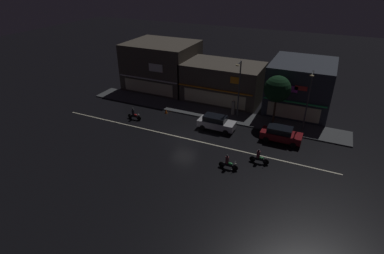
{
  "coord_description": "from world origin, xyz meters",
  "views": [
    {
      "loc": [
        13.13,
        -26.38,
        16.89
      ],
      "look_at": [
        0.66,
        0.74,
        1.18
      ],
      "focal_mm": 28.59,
      "sensor_mm": 36.0,
      "label": 1
    }
  ],
  "objects_px": {
    "streetlamp_mid": "(309,96)",
    "parked_car_near_kerb": "(281,134)",
    "traffic_cone": "(166,111)",
    "motorcycle_opposite_lane": "(228,163)",
    "motorcycle_lead": "(259,157)",
    "pedestrian_on_sidewalk": "(233,108)",
    "streetlamp_west": "(239,85)",
    "parked_car_trailing": "(216,122)",
    "motorcycle_following": "(134,115)"
  },
  "relations": [
    {
      "from": "streetlamp_mid",
      "to": "parked_car_near_kerb",
      "type": "height_order",
      "value": "streetlamp_mid"
    },
    {
      "from": "traffic_cone",
      "to": "parked_car_near_kerb",
      "type": "bearing_deg",
      "value": -4.21
    },
    {
      "from": "streetlamp_mid",
      "to": "motorcycle_opposite_lane",
      "type": "xyz_separation_m",
      "value": [
        -5.42,
        -10.9,
        -3.63
      ]
    },
    {
      "from": "motorcycle_lead",
      "to": "parked_car_near_kerb",
      "type": "bearing_deg",
      "value": -108.92
    },
    {
      "from": "streetlamp_mid",
      "to": "pedestrian_on_sidewalk",
      "type": "bearing_deg",
      "value": 176.89
    },
    {
      "from": "streetlamp_west",
      "to": "traffic_cone",
      "type": "distance_m",
      "value": 9.94
    },
    {
      "from": "streetlamp_west",
      "to": "motorcycle_lead",
      "type": "distance_m",
      "value": 10.63
    },
    {
      "from": "streetlamp_mid",
      "to": "motorcycle_lead",
      "type": "xyz_separation_m",
      "value": [
        -3.02,
        -8.74,
        -3.63
      ]
    },
    {
      "from": "motorcycle_lead",
      "to": "traffic_cone",
      "type": "relative_size",
      "value": 3.45
    },
    {
      "from": "streetlamp_mid",
      "to": "parked_car_trailing",
      "type": "distance_m",
      "value": 10.6
    },
    {
      "from": "streetlamp_west",
      "to": "parked_car_near_kerb",
      "type": "height_order",
      "value": "streetlamp_west"
    },
    {
      "from": "streetlamp_west",
      "to": "motorcycle_lead",
      "type": "relative_size",
      "value": 3.75
    },
    {
      "from": "streetlamp_west",
      "to": "traffic_cone",
      "type": "bearing_deg",
      "value": -164.13
    },
    {
      "from": "pedestrian_on_sidewalk",
      "to": "traffic_cone",
      "type": "height_order",
      "value": "pedestrian_on_sidewalk"
    },
    {
      "from": "motorcycle_following",
      "to": "motorcycle_opposite_lane",
      "type": "height_order",
      "value": "same"
    },
    {
      "from": "motorcycle_opposite_lane",
      "to": "parked_car_trailing",
      "type": "bearing_deg",
      "value": -67.76
    },
    {
      "from": "streetlamp_mid",
      "to": "parked_car_trailing",
      "type": "xyz_separation_m",
      "value": [
        -9.24,
        -3.92,
        -3.39
      ]
    },
    {
      "from": "motorcycle_lead",
      "to": "traffic_cone",
      "type": "height_order",
      "value": "motorcycle_lead"
    },
    {
      "from": "pedestrian_on_sidewalk",
      "to": "motorcycle_following",
      "type": "relative_size",
      "value": 1.05
    },
    {
      "from": "parked_car_near_kerb",
      "to": "motorcycle_opposite_lane",
      "type": "distance_m",
      "value": 8.07
    },
    {
      "from": "streetlamp_west",
      "to": "traffic_cone",
      "type": "height_order",
      "value": "streetlamp_west"
    },
    {
      "from": "motorcycle_lead",
      "to": "motorcycle_opposite_lane",
      "type": "xyz_separation_m",
      "value": [
        -2.41,
        -2.16,
        0.0
      ]
    },
    {
      "from": "streetlamp_west",
      "to": "motorcycle_lead",
      "type": "xyz_separation_m",
      "value": [
        4.93,
        -8.66,
        -3.71
      ]
    },
    {
      "from": "streetlamp_west",
      "to": "streetlamp_mid",
      "type": "distance_m",
      "value": 7.95
    },
    {
      "from": "traffic_cone",
      "to": "motorcycle_following",
      "type": "bearing_deg",
      "value": -130.9
    },
    {
      "from": "pedestrian_on_sidewalk",
      "to": "motorcycle_lead",
      "type": "distance_m",
      "value": 10.78
    },
    {
      "from": "parked_car_near_kerb",
      "to": "traffic_cone",
      "type": "relative_size",
      "value": 7.82
    },
    {
      "from": "streetlamp_west",
      "to": "pedestrian_on_sidewalk",
      "type": "distance_m",
      "value": 3.4
    },
    {
      "from": "pedestrian_on_sidewalk",
      "to": "parked_car_trailing",
      "type": "bearing_deg",
      "value": -25.97
    },
    {
      "from": "parked_car_trailing",
      "to": "motorcycle_opposite_lane",
      "type": "height_order",
      "value": "parked_car_trailing"
    },
    {
      "from": "streetlamp_west",
      "to": "motorcycle_opposite_lane",
      "type": "distance_m",
      "value": 11.72
    },
    {
      "from": "streetlamp_west",
      "to": "motorcycle_opposite_lane",
      "type": "xyz_separation_m",
      "value": [
        2.52,
        -10.82,
        -3.71
      ]
    },
    {
      "from": "parked_car_trailing",
      "to": "traffic_cone",
      "type": "distance_m",
      "value": 7.58
    },
    {
      "from": "parked_car_near_kerb",
      "to": "traffic_cone",
      "type": "xyz_separation_m",
      "value": [
        -14.76,
        1.09,
        -0.59
      ]
    },
    {
      "from": "streetlamp_mid",
      "to": "parked_car_trailing",
      "type": "relative_size",
      "value": 1.62
    },
    {
      "from": "motorcycle_following",
      "to": "motorcycle_opposite_lane",
      "type": "distance_m",
      "value": 14.92
    },
    {
      "from": "motorcycle_lead",
      "to": "motorcycle_opposite_lane",
      "type": "distance_m",
      "value": 3.24
    },
    {
      "from": "pedestrian_on_sidewalk",
      "to": "motorcycle_following",
      "type": "height_order",
      "value": "pedestrian_on_sidewalk"
    },
    {
      "from": "streetlamp_mid",
      "to": "parked_car_near_kerb",
      "type": "bearing_deg",
      "value": -117.62
    },
    {
      "from": "motorcycle_lead",
      "to": "streetlamp_mid",
      "type": "bearing_deg",
      "value": -115.67
    },
    {
      "from": "parked_car_trailing",
      "to": "streetlamp_west",
      "type": "bearing_deg",
      "value": -108.62
    },
    {
      "from": "streetlamp_mid",
      "to": "motorcycle_following",
      "type": "bearing_deg",
      "value": -163.54
    },
    {
      "from": "motorcycle_opposite_lane",
      "to": "motorcycle_lead",
      "type": "bearing_deg",
      "value": -144.52
    },
    {
      "from": "parked_car_near_kerb",
      "to": "motorcycle_following",
      "type": "height_order",
      "value": "parked_car_near_kerb"
    },
    {
      "from": "streetlamp_west",
      "to": "pedestrian_on_sidewalk",
      "type": "bearing_deg",
      "value": 140.99
    },
    {
      "from": "parked_car_near_kerb",
      "to": "streetlamp_west",
      "type": "bearing_deg",
      "value": 149.45
    },
    {
      "from": "streetlamp_mid",
      "to": "streetlamp_west",
      "type": "bearing_deg",
      "value": -179.45
    },
    {
      "from": "pedestrian_on_sidewalk",
      "to": "parked_car_near_kerb",
      "type": "relative_size",
      "value": 0.46
    },
    {
      "from": "motorcycle_following",
      "to": "traffic_cone",
      "type": "relative_size",
      "value": 3.45
    },
    {
      "from": "parked_car_near_kerb",
      "to": "motorcycle_opposite_lane",
      "type": "relative_size",
      "value": 2.26
    }
  ]
}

